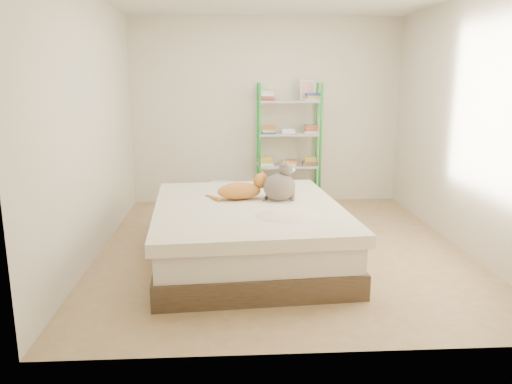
{
  "coord_description": "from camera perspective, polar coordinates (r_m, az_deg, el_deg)",
  "views": [
    {
      "loc": [
        -0.56,
        -5.03,
        1.77
      ],
      "look_at": [
        -0.27,
        -0.04,
        0.62
      ],
      "focal_mm": 35.0,
      "sensor_mm": 36.0,
      "label": 1
    }
  ],
  "objects": [
    {
      "name": "shelf_unit",
      "position": [
        7.03,
        3.81,
        5.44
      ],
      "size": [
        0.88,
        0.36,
        1.74
      ],
      "color": "green",
      "rests_on": "ground"
    },
    {
      "name": "orange_cat",
      "position": [
        5.04,
        -1.93,
        0.36
      ],
      "size": [
        0.57,
        0.38,
        0.21
      ],
      "primitive_type": null,
      "rotation": [
        0.0,
        0.0,
        0.18
      ],
      "color": "orange",
      "rests_on": "bed"
    },
    {
      "name": "grey_cat",
      "position": [
        4.96,
        2.7,
        1.25
      ],
      "size": [
        0.4,
        0.36,
        0.4
      ],
      "primitive_type": null,
      "rotation": [
        0.0,
        0.0,
        1.78
      ],
      "color": "slate",
      "rests_on": "bed"
    },
    {
      "name": "white_bin",
      "position": [
        7.06,
        -3.95,
        -0.14
      ],
      "size": [
        0.36,
        0.33,
        0.35
      ],
      "rotation": [
        0.0,
        0.0,
        -0.25
      ],
      "color": "white",
      "rests_on": "ground"
    },
    {
      "name": "cardboard_box",
      "position": [
        6.06,
        5.23,
        -2.41
      ],
      "size": [
        0.57,
        0.57,
        0.39
      ],
      "rotation": [
        0.0,
        0.0,
        -0.26
      ],
      "color": "olive",
      "rests_on": "ground"
    },
    {
      "name": "room",
      "position": [
        5.08,
        3.05,
        7.63
      ],
      "size": [
        3.81,
        4.21,
        2.61
      ],
      "color": "tan",
      "rests_on": "ground"
    },
    {
      "name": "bed",
      "position": [
        4.92,
        -0.96,
        -4.62
      ],
      "size": [
        1.93,
        2.34,
        0.57
      ],
      "rotation": [
        0.0,
        0.0,
        0.07
      ],
      "color": "brown",
      "rests_on": "ground"
    }
  ]
}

